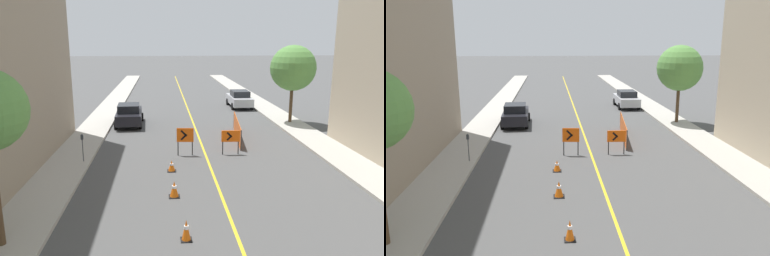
% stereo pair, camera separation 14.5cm
% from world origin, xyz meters
% --- Properties ---
extents(lane_stripe, '(0.12, 66.86, 0.01)m').
position_xyz_m(lane_stripe, '(0.00, 33.43, 0.00)').
color(lane_stripe, gold).
rests_on(lane_stripe, ground_plane).
extents(sidewalk_left, '(2.22, 66.86, 0.16)m').
position_xyz_m(sidewalk_left, '(-7.13, 33.43, 0.08)').
color(sidewalk_left, '#ADA89E').
rests_on(sidewalk_left, ground_plane).
extents(sidewalk_right, '(2.22, 66.86, 0.16)m').
position_xyz_m(sidewalk_right, '(7.13, 33.43, 0.08)').
color(sidewalk_right, '#ADA89E').
rests_on(sidewalk_right, ground_plane).
extents(traffic_cone_fourth, '(0.36, 0.36, 0.70)m').
position_xyz_m(traffic_cone_fourth, '(-1.65, 12.55, 0.35)').
color(traffic_cone_fourth, black).
rests_on(traffic_cone_fourth, ground_plane).
extents(traffic_cone_fifth, '(0.44, 0.44, 0.67)m').
position_xyz_m(traffic_cone_fifth, '(-1.91, 15.93, 0.33)').
color(traffic_cone_fifth, black).
rests_on(traffic_cone_fifth, ground_plane).
extents(traffic_cone_farthest, '(0.42, 0.42, 0.55)m').
position_xyz_m(traffic_cone_farthest, '(-1.93, 18.96, 0.27)').
color(traffic_cone_farthest, black).
rests_on(traffic_cone_farthest, ground_plane).
extents(arrow_barricade_primary, '(0.92, 0.14, 1.53)m').
position_xyz_m(arrow_barricade_primary, '(-1.12, 21.44, 1.07)').
color(arrow_barricade_primary, '#EF560C').
rests_on(arrow_barricade_primary, ground_plane).
extents(arrow_barricade_secondary, '(1.02, 0.10, 1.35)m').
position_xyz_m(arrow_barricade_secondary, '(1.38, 21.44, 0.96)').
color(arrow_barricade_secondary, '#EF560C').
rests_on(arrow_barricade_secondary, ground_plane).
extents(safety_mesh_fence, '(0.72, 5.65, 1.21)m').
position_xyz_m(safety_mesh_fence, '(2.42, 24.81, 0.61)').
color(safety_mesh_fence, '#EF560C').
rests_on(safety_mesh_fence, ground_plane).
extents(parked_car_curb_near, '(1.97, 4.37, 1.59)m').
position_xyz_m(parked_car_curb_near, '(-4.77, 29.23, 0.80)').
color(parked_car_curb_near, black).
rests_on(parked_car_curb_near, ground_plane).
extents(parked_car_curb_mid, '(1.93, 4.30, 1.59)m').
position_xyz_m(parked_car_curb_mid, '(4.87, 35.96, 0.80)').
color(parked_car_curb_mid, '#B7B7BC').
rests_on(parked_car_curb_mid, ground_plane).
extents(parking_meter_near_curb, '(0.12, 0.11, 1.42)m').
position_xyz_m(parking_meter_near_curb, '(-6.37, 20.37, 1.15)').
color(parking_meter_near_curb, '#4C4C51').
rests_on(parking_meter_near_curb, sidewalk_left).
extents(street_tree_right_near, '(3.32, 3.32, 5.66)m').
position_xyz_m(street_tree_right_near, '(7.24, 28.71, 4.15)').
color(street_tree_right_near, '#4C3823').
rests_on(street_tree_right_near, sidewalk_right).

